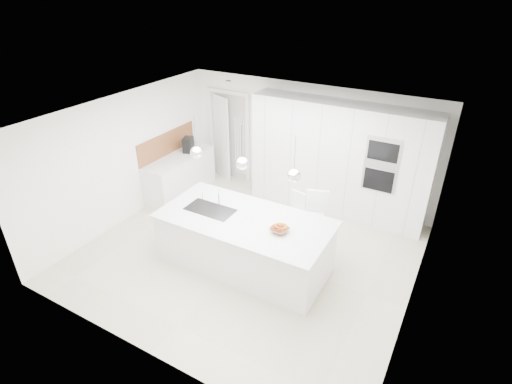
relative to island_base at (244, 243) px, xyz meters
The scene contains 26 objects.
floor 0.53m from the island_base, 108.43° to the left, with size 5.50×5.50×0.00m, color beige.
wall_back 2.92m from the island_base, 92.05° to the left, with size 5.50×5.50×0.00m, color white.
wall_left 2.98m from the island_base, behind, with size 5.00×5.00×0.00m, color white.
ceiling 2.09m from the island_base, 108.43° to the left, with size 5.50×5.50×0.00m, color white.
tall_cabinets 2.69m from the island_base, 74.36° to the left, with size 3.60×0.60×2.30m, color white.
oven_stack 2.86m from the island_base, 53.85° to the left, with size 0.62×0.04×1.05m, color #A5A5A8, non-canonical shape.
doorway_frame 3.50m from the island_base, 126.50° to the left, with size 1.11×0.08×2.13m, color white, non-canonical shape.
hallway_door 3.61m from the island_base, 130.22° to the left, with size 0.82×0.04×2.00m, color white.
radiator 3.28m from the island_base, 122.08° to the left, with size 0.32×0.04×1.40m, color white, non-canonical shape.
left_base_cabinets 2.96m from the island_base, 149.53° to the left, with size 0.60×1.80×0.86m, color white.
left_worktop 2.99m from the island_base, 149.53° to the left, with size 0.62×1.82×0.04m, color silver.
oak_backsplash 3.29m from the island_base, 152.14° to the left, with size 0.02×1.80×0.50m, color brown.
island_base is the anchor object (origin of this frame).
island_worktop 0.45m from the island_base, 90.00° to the left, with size 2.84×1.40×0.04m, color silver.
island_sink 0.76m from the island_base, behind, with size 0.84×0.44×0.18m, color #3F3F42, non-canonical shape.
island_tap 0.89m from the island_base, 161.57° to the left, with size 0.02×0.02×0.30m, color white.
pendant_left 1.70m from the island_base, behind, with size 0.20×0.20×0.20m, color white.
pendant_mid 1.47m from the island_base, 146.31° to the right, with size 0.20×0.20×0.20m, color white.
pendant_right 1.70m from the island_base, ahead, with size 0.20×0.20×0.20m, color white.
fruit_bowl 0.84m from the island_base, ahead, with size 0.28×0.28×0.07m, color brown.
espresso_machine 3.19m from the island_base, 144.00° to the left, with size 0.19×0.30×0.32m, color black.
bar_stool_left 1.11m from the island_base, 64.75° to the left, with size 0.33×0.46×1.00m, color white, non-canonical shape.
bar_stool_right 1.22m from the island_base, 43.92° to the left, with size 0.39×0.55×1.19m, color white, non-canonical shape.
apple_a 0.82m from the island_base, ahead, with size 0.08×0.08×0.08m, color #AD220F.
apple_b 0.86m from the island_base, ahead, with size 0.08×0.08×0.08m, color #AD220F.
banana_bunch 0.89m from the island_base, ahead, with size 0.20×0.20×0.03m, color gold.
Camera 1 is at (2.96, -4.94, 4.37)m, focal length 28.00 mm.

